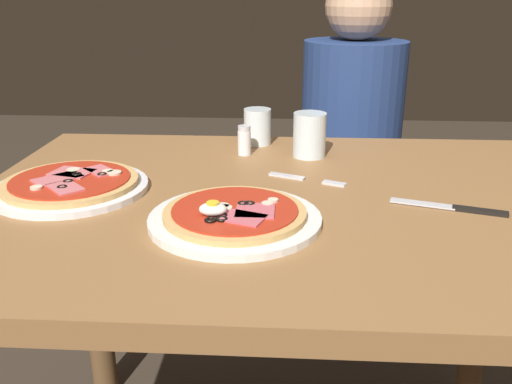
# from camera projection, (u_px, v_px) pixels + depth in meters

# --- Properties ---
(dining_table) EXTENTS (1.17, 0.84, 0.77)m
(dining_table) POSITION_uv_depth(u_px,v_px,m) (284.00, 256.00, 1.05)
(dining_table) COLOR olive
(dining_table) RESTS_ON ground
(pizza_foreground) EXTENTS (0.28, 0.28, 0.05)m
(pizza_foreground) POSITION_uv_depth(u_px,v_px,m) (233.00, 216.00, 0.89)
(pizza_foreground) COLOR white
(pizza_foreground) RESTS_ON dining_table
(pizza_across_left) EXTENTS (0.29, 0.29, 0.03)m
(pizza_across_left) POSITION_uv_depth(u_px,v_px,m) (70.00, 185.00, 1.03)
(pizza_across_left) COLOR white
(pizza_across_left) RESTS_ON dining_table
(water_glass_near) EXTENTS (0.07, 0.07, 0.09)m
(water_glass_near) POSITION_uv_depth(u_px,v_px,m) (256.00, 129.00, 1.33)
(water_glass_near) COLOR silver
(water_glass_near) RESTS_ON dining_table
(water_glass_far) EXTENTS (0.07, 0.07, 0.10)m
(water_glass_far) POSITION_uv_depth(u_px,v_px,m) (308.00, 138.00, 1.23)
(water_glass_far) COLOR silver
(water_glass_far) RESTS_ON dining_table
(fork) EXTENTS (0.15, 0.08, 0.00)m
(fork) POSITION_uv_depth(u_px,v_px,m) (300.00, 178.00, 1.09)
(fork) COLOR silver
(fork) RESTS_ON dining_table
(knife) EXTENTS (0.19, 0.08, 0.01)m
(knife) POSITION_uv_depth(u_px,v_px,m) (455.00, 208.00, 0.95)
(knife) COLOR silver
(knife) RESTS_ON dining_table
(salt_shaker) EXTENTS (0.03, 0.03, 0.07)m
(salt_shaker) POSITION_uv_depth(u_px,v_px,m) (243.00, 140.00, 1.25)
(salt_shaker) COLOR white
(salt_shaker) RESTS_ON dining_table
(diner_person) EXTENTS (0.32, 0.32, 1.18)m
(diner_person) POSITION_uv_depth(u_px,v_px,m) (347.00, 171.00, 1.82)
(diner_person) COLOR black
(diner_person) RESTS_ON ground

